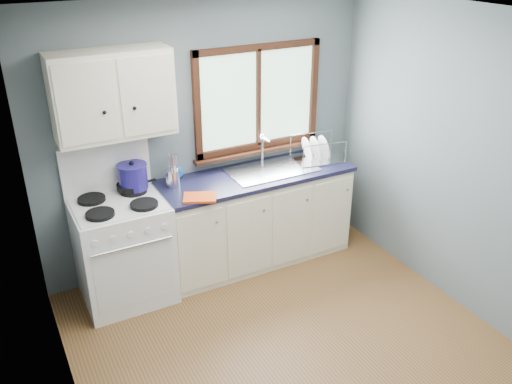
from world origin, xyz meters
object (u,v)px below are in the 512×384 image
base_cabinets (255,221)px  gas_range (123,248)px  sink (272,176)px  utensil_crock (172,178)px  thermos (174,169)px  dish_rack (317,154)px  skillet (131,186)px  stockpot (133,176)px

base_cabinets → gas_range: bearing=-179.2°
gas_range → sink: (1.49, 0.02, 0.37)m
base_cabinets → utensil_crock: 0.98m
sink → thermos: bearing=171.5°
utensil_crock → dish_rack: (1.47, -0.08, -0.02)m
gas_range → utensil_crock: (0.53, 0.12, 0.51)m
skillet → thermos: size_ratio=1.32×
base_cabinets → sink: bearing=-0.1°
utensil_crock → thermos: (0.04, 0.04, 0.06)m
gas_range → dish_rack: size_ratio=2.60×
sink → thermos: (-0.92, 0.14, 0.20)m
sink → skillet: bearing=173.9°
gas_range → stockpot: (0.19, 0.16, 0.58)m
sink → utensil_crock: bearing=174.1°
gas_range → skillet: size_ratio=3.67×
utensil_crock → thermos: bearing=46.9°
base_cabinets → sink: (0.18, -0.00, 0.45)m
stockpot → dish_rack: (1.81, -0.12, -0.09)m
gas_range → dish_rack: 2.06m
utensil_crock → gas_range: bearing=-167.5°
sink → thermos: size_ratio=2.98×
skillet → dish_rack: (1.84, -0.12, 0.00)m
stockpot → thermos: size_ratio=1.07×
skillet → utensil_crock: size_ratio=0.93×
stockpot → thermos: bearing=-0.5°
base_cabinets → thermos: size_ratio=6.57×
base_cabinets → skillet: skillet is taller
skillet → utensil_crock: 0.37m
skillet → utensil_crock: bearing=-15.2°
utensil_crock → thermos: utensil_crock is taller
skillet → thermos: 0.41m
dish_rack → stockpot: bearing=-173.9°
sink → stockpot: bearing=173.8°
base_cabinets → stockpot: (-1.11, 0.14, 0.66)m
sink → dish_rack: 0.53m
thermos → stockpot: bearing=179.5°
base_cabinets → thermos: (-0.74, 0.14, 0.65)m
thermos → sink: bearing=-8.5°
utensil_crock → thermos: size_ratio=1.41×
dish_rack → skillet: bearing=-173.9°
thermos → skillet: bearing=179.5°
skillet → stockpot: 0.09m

